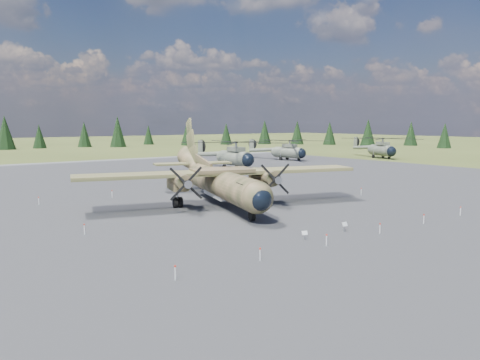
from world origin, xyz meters
TOP-DOWN VIEW (x-y plane):
  - ground at (0.00, 0.00)m, footprint 500.00×500.00m
  - apron at (0.00, 10.00)m, footprint 120.00×120.00m
  - transport_plane at (-0.56, 5.02)m, footprint 29.18×26.04m
  - helicopter_near at (23.03, 34.71)m, footprint 20.27×23.87m
  - helicopter_mid at (44.47, 43.43)m, footprint 21.78×23.11m
  - helicopter_far at (66.69, 34.49)m, footprint 24.47×24.70m
  - info_placard_left at (-4.03, -11.35)m, footprint 0.47×0.31m
  - info_placard_right at (0.41, -11.33)m, footprint 0.49×0.22m
  - barrier_fence at (-0.46, -0.08)m, footprint 33.12×29.62m
  - treeline at (-0.02, -3.42)m, footprint 286.94×285.46m

SIDE VIEW (x-z plane):
  - ground at x=0.00m, z-range 0.00..0.00m
  - apron at x=0.00m, z-range -0.02..0.02m
  - info_placard_left at x=-4.03m, z-range 0.11..0.80m
  - barrier_fence at x=-0.46m, z-range 0.08..0.93m
  - info_placard_right at x=0.41m, z-range 0.13..0.90m
  - transport_plane at x=-0.56m, z-range -2.07..7.67m
  - helicopter_mid at x=44.47m, z-range 0.97..5.62m
  - helicopter_far at x=66.69m, z-range 1.03..5.97m
  - helicopter_near at x=23.03m, z-range 1.07..6.20m
  - treeline at x=-0.02m, z-range -0.66..10.21m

